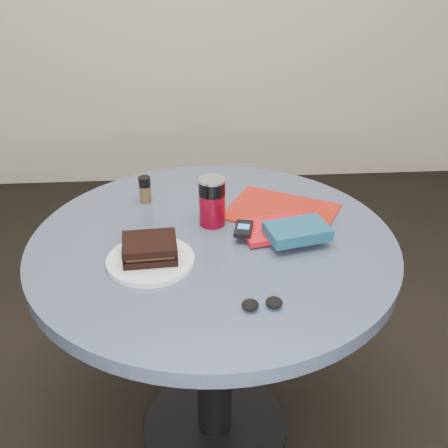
{
  "coord_description": "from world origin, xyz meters",
  "views": [
    {
      "loc": [
        -0.06,
        -1.3,
        1.55
      ],
      "look_at": [
        0.03,
        0.0,
        0.8
      ],
      "focal_mm": 45.0,
      "sensor_mm": 36.0,
      "label": 1
    }
  ],
  "objects": [
    {
      "name": "red_book",
      "position": [
        0.18,
        0.03,
        0.76
      ],
      "size": [
        0.22,
        0.17,
        0.02
      ],
      "primitive_type": "cube",
      "rotation": [
        0.0,
        0.0,
        0.22
      ],
      "color": "#B80E18",
      "rests_on": "magazine"
    },
    {
      "name": "table",
      "position": [
        0.0,
        0.0,
        0.59
      ],
      "size": [
        1.0,
        1.0,
        0.75
      ],
      "color": "black",
      "rests_on": "ground"
    },
    {
      "name": "pepper_grinder",
      "position": [
        -0.19,
        0.24,
        0.79
      ],
      "size": [
        0.05,
        0.05,
        0.08
      ],
      "color": "#48381F",
      "rests_on": "table"
    },
    {
      "name": "mp3_player",
      "position": [
        0.08,
        0.01,
        0.78
      ],
      "size": [
        0.06,
        0.09,
        0.01
      ],
      "color": "black",
      "rests_on": "red_book"
    },
    {
      "name": "plate",
      "position": [
        -0.16,
        -0.1,
        0.76
      ],
      "size": [
        0.29,
        0.29,
        0.01
      ],
      "primitive_type": "cylinder",
      "rotation": [
        0.0,
        0.0,
        -0.37
      ],
      "color": "silver",
      "rests_on": "table"
    },
    {
      "name": "headphones",
      "position": [
        0.1,
        -0.3,
        0.76
      ],
      "size": [
        0.1,
        0.05,
        0.02
      ],
      "color": "black",
      "rests_on": "table"
    },
    {
      "name": "soda_can",
      "position": [
        0.0,
        0.09,
        0.82
      ],
      "size": [
        0.1,
        0.1,
        0.14
      ],
      "color": "maroon",
      "rests_on": "table"
    },
    {
      "name": "novel",
      "position": [
        0.22,
        -0.03,
        0.79
      ],
      "size": [
        0.18,
        0.14,
        0.03
      ],
      "primitive_type": "cube",
      "rotation": [
        0.0,
        0.0,
        0.24
      ],
      "color": "navy",
      "rests_on": "red_book"
    },
    {
      "name": "sandwich",
      "position": [
        -0.16,
        -0.09,
        0.79
      ],
      "size": [
        0.14,
        0.12,
        0.05
      ],
      "color": "black",
      "rests_on": "plate"
    },
    {
      "name": "ground",
      "position": [
        0.0,
        0.0,
        0.0
      ],
      "size": [
        4.0,
        4.0,
        0.0
      ],
      "primitive_type": "plane",
      "color": "black",
      "rests_on": "ground"
    },
    {
      "name": "magazine",
      "position": [
        0.21,
        0.14,
        0.75
      ],
      "size": [
        0.38,
        0.35,
        0.01
      ],
      "primitive_type": "cube",
      "rotation": [
        0.0,
        0.0,
        -0.49
      ],
      "color": "maroon",
      "rests_on": "table"
    }
  ]
}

